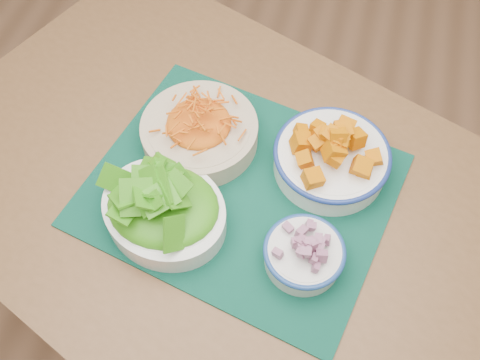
{
  "coord_description": "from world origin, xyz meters",
  "views": [
    {
      "loc": [
        0.22,
        -0.2,
        1.58
      ],
      "look_at": [
        0.1,
        0.28,
        0.78
      ],
      "focal_mm": 40.0,
      "sensor_mm": 36.0,
      "label": 1
    }
  ],
  "objects_px": {
    "carrot_bowl": "(199,128)",
    "squash_bowl": "(332,154)",
    "table": "(226,214)",
    "onion_bowl": "(304,252)",
    "placemat": "(240,189)",
    "lettuce_bowl": "(163,206)"
  },
  "relations": [
    {
      "from": "lettuce_bowl",
      "to": "table",
      "type": "bearing_deg",
      "value": 69.8
    },
    {
      "from": "placemat",
      "to": "carrot_bowl",
      "type": "bearing_deg",
      "value": 151.8
    },
    {
      "from": "onion_bowl",
      "to": "lettuce_bowl",
      "type": "bearing_deg",
      "value": 176.12
    },
    {
      "from": "carrot_bowl",
      "to": "lettuce_bowl",
      "type": "xyz_separation_m",
      "value": [
        -0.01,
        -0.18,
        0.01
      ]
    },
    {
      "from": "carrot_bowl",
      "to": "squash_bowl",
      "type": "relative_size",
      "value": 1.07
    },
    {
      "from": "table",
      "to": "squash_bowl",
      "type": "height_order",
      "value": "squash_bowl"
    },
    {
      "from": "table",
      "to": "onion_bowl",
      "type": "distance_m",
      "value": 0.24
    },
    {
      "from": "lettuce_bowl",
      "to": "onion_bowl",
      "type": "xyz_separation_m",
      "value": [
        0.24,
        -0.02,
        -0.01
      ]
    },
    {
      "from": "carrot_bowl",
      "to": "table",
      "type": "bearing_deg",
      "value": -50.22
    },
    {
      "from": "placemat",
      "to": "onion_bowl",
      "type": "height_order",
      "value": "onion_bowl"
    },
    {
      "from": "squash_bowl",
      "to": "carrot_bowl",
      "type": "bearing_deg",
      "value": 179.96
    },
    {
      "from": "placemat",
      "to": "table",
      "type": "bearing_deg",
      "value": -165.81
    },
    {
      "from": "table",
      "to": "carrot_bowl",
      "type": "distance_m",
      "value": 0.18
    },
    {
      "from": "squash_bowl",
      "to": "onion_bowl",
      "type": "height_order",
      "value": "squash_bowl"
    },
    {
      "from": "squash_bowl",
      "to": "lettuce_bowl",
      "type": "relative_size",
      "value": 0.9
    },
    {
      "from": "carrot_bowl",
      "to": "onion_bowl",
      "type": "relative_size",
      "value": 1.94
    },
    {
      "from": "table",
      "to": "lettuce_bowl",
      "type": "height_order",
      "value": "lettuce_bowl"
    },
    {
      "from": "table",
      "to": "squash_bowl",
      "type": "xyz_separation_m",
      "value": [
        0.18,
        0.09,
        0.15
      ]
    },
    {
      "from": "placemat",
      "to": "lettuce_bowl",
      "type": "distance_m",
      "value": 0.15
    },
    {
      "from": "squash_bowl",
      "to": "lettuce_bowl",
      "type": "xyz_separation_m",
      "value": [
        -0.26,
        -0.18,
        0.0
      ]
    },
    {
      "from": "squash_bowl",
      "to": "placemat",
      "type": "bearing_deg",
      "value": -150.08
    },
    {
      "from": "table",
      "to": "onion_bowl",
      "type": "bearing_deg",
      "value": -11.14
    }
  ]
}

